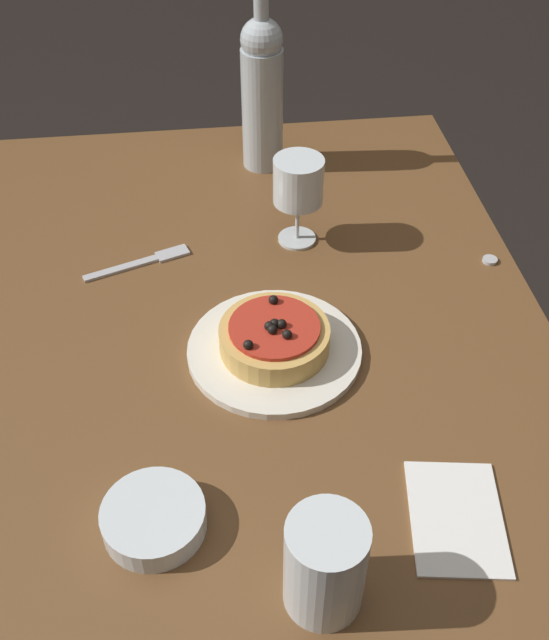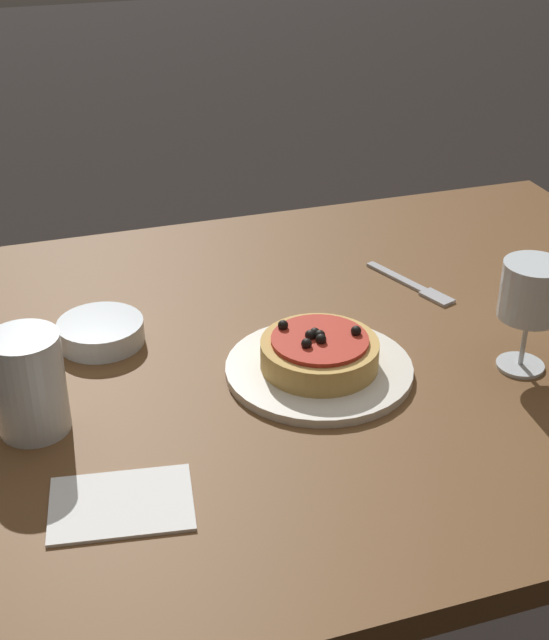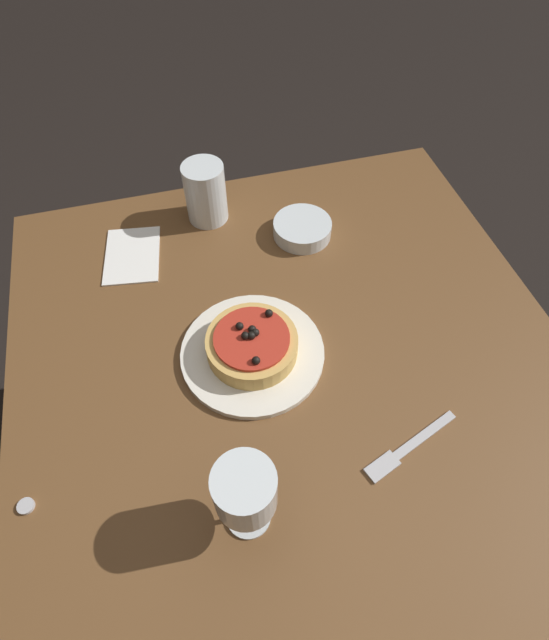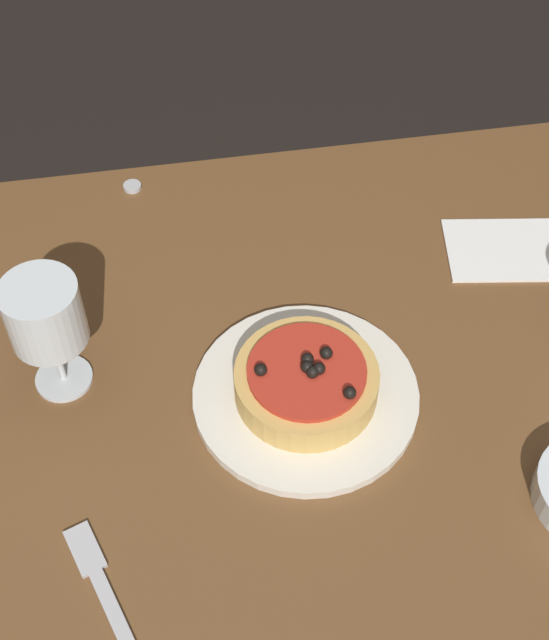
{
  "view_description": "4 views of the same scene",
  "coord_description": "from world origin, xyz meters",
  "px_view_note": "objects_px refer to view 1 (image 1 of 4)",
  "views": [
    {
      "loc": [
        0.84,
        -0.02,
        1.48
      ],
      "look_at": [
        0.11,
        0.06,
        0.8
      ],
      "focal_mm": 42.0,
      "sensor_mm": 36.0,
      "label": 1
    },
    {
      "loc": [
        0.46,
        0.99,
        1.36
      ],
      "look_at": [
        0.15,
        0.04,
        0.8
      ],
      "focal_mm": 50.0,
      "sensor_mm": 36.0,
      "label": 2
    },
    {
      "loc": [
        -0.37,
        0.15,
        1.45
      ],
      "look_at": [
        0.14,
        0.01,
        0.74
      ],
      "focal_mm": 28.0,
      "sensor_mm": 36.0,
      "label": 3
    },
    {
      "loc": [
        -0.03,
        -0.48,
        1.53
      ],
      "look_at": [
        0.07,
        0.11,
        0.8
      ],
      "focal_mm": 50.0,
      "sensor_mm": 36.0,
      "label": 4
    }
  ],
  "objects_px": {
    "wine_glass": "(298,184)",
    "water_cup": "(325,565)",
    "side_bowl": "(154,518)",
    "pizza": "(274,337)",
    "dinner_plate": "(274,350)",
    "wine_bottle": "(262,91)",
    "dining_table": "(227,355)",
    "bottle_cap": "(490,260)",
    "fork": "(144,262)"
  },
  "relations": [
    {
      "from": "pizza",
      "to": "fork",
      "type": "height_order",
      "value": "pizza"
    },
    {
      "from": "bottle_cap",
      "to": "wine_bottle",
      "type": "bearing_deg",
      "value": -135.78
    },
    {
      "from": "wine_glass",
      "to": "dinner_plate",
      "type": "bearing_deg",
      "value": -14.81
    },
    {
      "from": "dining_table",
      "to": "side_bowl",
      "type": "height_order",
      "value": "side_bowl"
    },
    {
      "from": "water_cup",
      "to": "dining_table",
      "type": "bearing_deg",
      "value": -170.91
    },
    {
      "from": "fork",
      "to": "side_bowl",
      "type": "bearing_deg",
      "value": -107.69
    },
    {
      "from": "side_bowl",
      "to": "dinner_plate",
      "type": "bearing_deg",
      "value": 147.07
    },
    {
      "from": "pizza",
      "to": "wine_bottle",
      "type": "relative_size",
      "value": 0.46
    },
    {
      "from": "wine_glass",
      "to": "water_cup",
      "type": "bearing_deg",
      "value": -5.51
    },
    {
      "from": "bottle_cap",
      "to": "wine_glass",
      "type": "bearing_deg",
      "value": -107.45
    },
    {
      "from": "wine_bottle",
      "to": "water_cup",
      "type": "distance_m",
      "value": 0.88
    },
    {
      "from": "wine_bottle",
      "to": "water_cup",
      "type": "xyz_separation_m",
      "value": [
        0.88,
        -0.03,
        -0.09
      ]
    },
    {
      "from": "fork",
      "to": "dining_table",
      "type": "bearing_deg",
      "value": -67.81
    },
    {
      "from": "bottle_cap",
      "to": "dinner_plate",
      "type": "bearing_deg",
      "value": -66.04
    },
    {
      "from": "wine_glass",
      "to": "bottle_cap",
      "type": "bearing_deg",
      "value": 72.55
    },
    {
      "from": "pizza",
      "to": "wine_bottle",
      "type": "bearing_deg",
      "value": 175.72
    },
    {
      "from": "wine_bottle",
      "to": "bottle_cap",
      "type": "height_order",
      "value": "wine_bottle"
    },
    {
      "from": "dining_table",
      "to": "water_cup",
      "type": "xyz_separation_m",
      "value": [
        0.46,
        0.07,
        0.15
      ]
    },
    {
      "from": "dining_table",
      "to": "side_bowl",
      "type": "xyz_separation_m",
      "value": [
        0.36,
        -0.1,
        0.11
      ]
    },
    {
      "from": "wine_glass",
      "to": "wine_bottle",
      "type": "distance_m",
      "value": 0.25
    },
    {
      "from": "water_cup",
      "to": "side_bowl",
      "type": "relative_size",
      "value": 1.06
    },
    {
      "from": "pizza",
      "to": "fork",
      "type": "xyz_separation_m",
      "value": [
        -0.23,
        -0.19,
        -0.03
      ]
    },
    {
      "from": "wine_glass",
      "to": "wine_bottle",
      "type": "relative_size",
      "value": 0.45
    },
    {
      "from": "wine_glass",
      "to": "side_bowl",
      "type": "relative_size",
      "value": 1.28
    },
    {
      "from": "dinner_plate",
      "to": "pizza",
      "type": "distance_m",
      "value": 0.03
    },
    {
      "from": "dinner_plate",
      "to": "water_cup",
      "type": "distance_m",
      "value": 0.37
    },
    {
      "from": "pizza",
      "to": "wine_glass",
      "type": "bearing_deg",
      "value": 165.18
    },
    {
      "from": "wine_glass",
      "to": "water_cup",
      "type": "distance_m",
      "value": 0.64
    },
    {
      "from": "pizza",
      "to": "bottle_cap",
      "type": "bearing_deg",
      "value": 113.97
    },
    {
      "from": "dining_table",
      "to": "bottle_cap",
      "type": "height_order",
      "value": "bottle_cap"
    },
    {
      "from": "water_cup",
      "to": "fork",
      "type": "relative_size",
      "value": 0.74
    },
    {
      "from": "dining_table",
      "to": "dinner_plate",
      "type": "bearing_deg",
      "value": 34.99
    },
    {
      "from": "fork",
      "to": "bottle_cap",
      "type": "relative_size",
      "value": 7.22
    },
    {
      "from": "wine_glass",
      "to": "bottle_cap",
      "type": "xyz_separation_m",
      "value": [
        0.1,
        0.31,
        -0.11
      ]
    },
    {
      "from": "side_bowl",
      "to": "pizza",
      "type": "bearing_deg",
      "value": 147.08
    },
    {
      "from": "dining_table",
      "to": "fork",
      "type": "bearing_deg",
      "value": -138.1
    },
    {
      "from": "wine_bottle",
      "to": "fork",
      "type": "height_order",
      "value": "wine_bottle"
    },
    {
      "from": "pizza",
      "to": "water_cup",
      "type": "bearing_deg",
      "value": 1.35
    },
    {
      "from": "dining_table",
      "to": "wine_glass",
      "type": "height_order",
      "value": "wine_glass"
    },
    {
      "from": "wine_glass",
      "to": "water_cup",
      "type": "xyz_separation_m",
      "value": [
        0.63,
        -0.06,
        -0.05
      ]
    },
    {
      "from": "dining_table",
      "to": "side_bowl",
      "type": "relative_size",
      "value": 9.45
    },
    {
      "from": "dining_table",
      "to": "wine_glass",
      "type": "xyz_separation_m",
      "value": [
        -0.17,
        0.13,
        0.2
      ]
    },
    {
      "from": "dinner_plate",
      "to": "wine_glass",
      "type": "distance_m",
      "value": 0.29
    },
    {
      "from": "dinner_plate",
      "to": "fork",
      "type": "xyz_separation_m",
      "value": [
        -0.23,
        -0.19,
        -0.0
      ]
    },
    {
      "from": "wine_glass",
      "to": "wine_bottle",
      "type": "bearing_deg",
      "value": -172.9
    },
    {
      "from": "water_cup",
      "to": "bottle_cap",
      "type": "height_order",
      "value": "water_cup"
    },
    {
      "from": "dinner_plate",
      "to": "wine_bottle",
      "type": "xyz_separation_m",
      "value": [
        -0.51,
        0.04,
        0.14
      ]
    },
    {
      "from": "pizza",
      "to": "side_bowl",
      "type": "xyz_separation_m",
      "value": [
        0.26,
        -0.17,
        -0.02
      ]
    },
    {
      "from": "dining_table",
      "to": "pizza",
      "type": "bearing_deg",
      "value": 34.94
    },
    {
      "from": "side_bowl",
      "to": "bottle_cap",
      "type": "distance_m",
      "value": 0.69
    }
  ]
}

